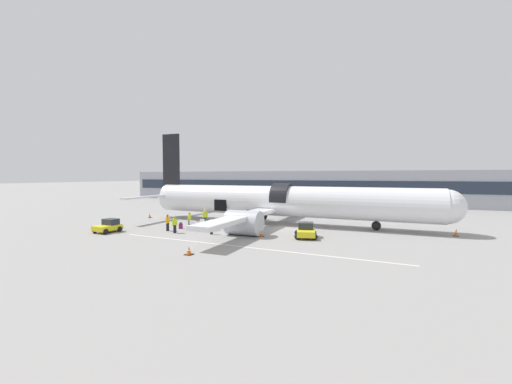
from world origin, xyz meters
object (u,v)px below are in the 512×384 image
at_px(baggage_tug_mid, 108,226).
at_px(ground_crew_supervisor, 175,224).
at_px(baggage_cart_loading, 203,225).
at_px(ground_crew_marshal, 240,222).
at_px(suitcase_on_tarmac_upright, 181,226).
at_px(baggage_tug_lead, 306,231).
at_px(ground_crew_loader_b, 211,226).
at_px(airplane, 278,202).
at_px(ground_crew_loader_a, 190,219).
at_px(ground_crew_helper, 205,217).
at_px(ground_crew_driver, 168,222).

xyz_separation_m(baggage_tug_mid, ground_crew_supervisor, (6.55, 2.36, 0.31)).
xyz_separation_m(baggage_cart_loading, ground_crew_marshal, (3.94, 0.91, 0.39)).
relative_size(ground_crew_supervisor, ground_crew_marshal, 1.03).
bearing_deg(suitcase_on_tarmac_upright, baggage_tug_lead, 2.66).
distance_m(baggage_tug_mid, ground_crew_loader_b, 10.84).
xyz_separation_m(baggage_tug_mid, baggage_cart_loading, (8.03, 5.28, -0.11)).
bearing_deg(airplane, baggage_cart_loading, -131.68).
distance_m(baggage_tug_mid, baggage_cart_loading, 9.61).
height_order(ground_crew_loader_a, suitcase_on_tarmac_upright, ground_crew_loader_a).
distance_m(baggage_tug_lead, ground_crew_marshal, 7.41).
distance_m(baggage_cart_loading, ground_crew_supervisor, 3.29).
relative_size(ground_crew_loader_a, ground_crew_helper, 0.88).
height_order(ground_crew_driver, ground_crew_helper, ground_crew_helper).
height_order(airplane, baggage_cart_loading, airplane).
height_order(baggage_tug_lead, ground_crew_supervisor, ground_crew_supervisor).
relative_size(ground_crew_loader_b, ground_crew_helper, 0.84).
relative_size(ground_crew_loader_b, suitcase_on_tarmac_upright, 2.18).
bearing_deg(baggage_tug_lead, suitcase_on_tarmac_upright, -177.34).
xyz_separation_m(ground_crew_driver, suitcase_on_tarmac_upright, (0.43, 1.66, -0.62)).
distance_m(baggage_tug_lead, baggage_tug_mid, 20.05).
distance_m(baggage_tug_lead, suitcase_on_tarmac_upright, 13.81).
relative_size(baggage_tug_mid, suitcase_on_tarmac_upright, 3.74).
bearing_deg(ground_crew_driver, baggage_tug_mid, -149.33).
height_order(ground_crew_driver, ground_crew_supervisor, ground_crew_driver).
relative_size(baggage_cart_loading, ground_crew_loader_b, 2.29).
distance_m(ground_crew_loader_a, ground_crew_driver, 3.33).
xyz_separation_m(baggage_tug_lead, baggage_cart_loading, (-11.30, -0.05, -0.13)).
relative_size(baggage_tug_lead, suitcase_on_tarmac_upright, 4.49).
height_order(ground_crew_supervisor, ground_crew_helper, ground_crew_helper).
height_order(baggage_tug_lead, suitcase_on_tarmac_upright, baggage_tug_lead).
bearing_deg(ground_crew_driver, ground_crew_helper, 74.89).
relative_size(baggage_tug_lead, baggage_tug_mid, 1.20).
distance_m(baggage_cart_loading, ground_crew_driver, 3.71).
xyz_separation_m(baggage_tug_lead, ground_crew_marshal, (-7.36, 0.86, 0.26)).
height_order(ground_crew_loader_b, ground_crew_marshal, ground_crew_marshal).
bearing_deg(ground_crew_supervisor, baggage_cart_loading, 63.05).
bearing_deg(airplane, suitcase_on_tarmac_upright, -139.05).
relative_size(baggage_tug_lead, ground_crew_helper, 1.72).
relative_size(baggage_tug_lead, ground_crew_loader_a, 1.97).
distance_m(baggage_tug_lead, ground_crew_loader_b, 9.23).
bearing_deg(suitcase_on_tarmac_upright, ground_crew_helper, 74.58).
distance_m(airplane, ground_crew_marshal, 6.67).
xyz_separation_m(ground_crew_helper, suitcase_on_tarmac_upright, (-0.94, -3.40, -0.67)).
relative_size(airplane, ground_crew_helper, 20.54).
xyz_separation_m(ground_crew_driver, ground_crew_supervisor, (1.44, -0.67, -0.02)).
relative_size(airplane, baggage_tug_lead, 11.92).
distance_m(baggage_tug_mid, ground_crew_loader_a, 8.41).
height_order(airplane, ground_crew_loader_b, airplane).
xyz_separation_m(airplane, ground_crew_marshal, (-2.23, -6.02, -1.81)).
bearing_deg(suitcase_on_tarmac_upright, ground_crew_supervisor, -66.39).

